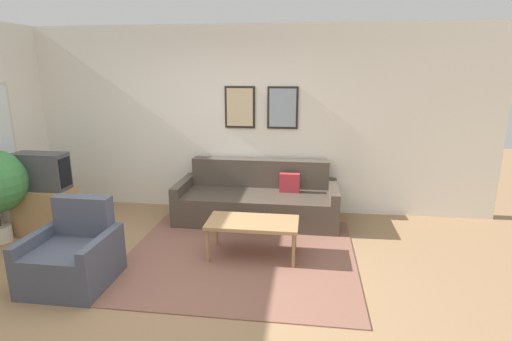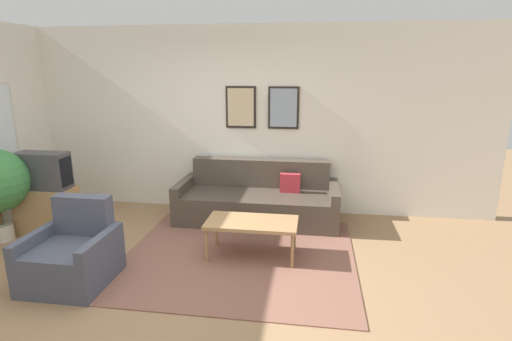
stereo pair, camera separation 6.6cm
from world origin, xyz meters
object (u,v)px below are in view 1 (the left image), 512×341
at_px(couch, 258,201).
at_px(armchair, 73,257).
at_px(coffee_table, 253,224).
at_px(tv, 41,171).

bearing_deg(couch, armchair, -129.10).
xyz_separation_m(coffee_table, armchair, (-1.69, -0.80, -0.12)).
bearing_deg(armchair, tv, 129.00).
bearing_deg(tv, armchair, -46.64).
bearing_deg(coffee_table, tv, 173.21).
distance_m(tv, armchair, 1.65).
relative_size(couch, tv, 3.32).
distance_m(coffee_table, tv, 2.81).
height_order(couch, armchair, armchair).
height_order(coffee_table, tv, tv).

